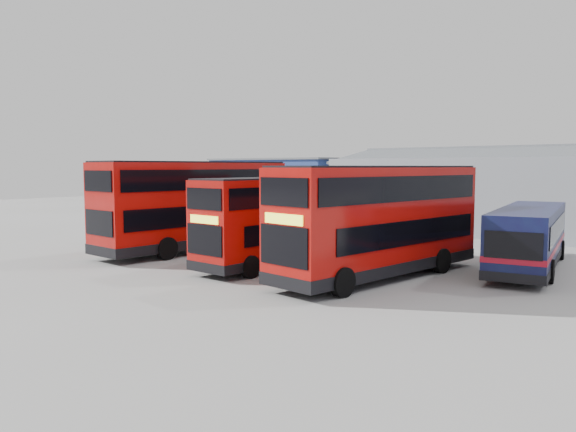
# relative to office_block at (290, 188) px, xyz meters

# --- Properties ---
(ground_plane) EXTENTS (120.00, 120.00, 0.00)m
(ground_plane) POSITION_rel_office_block_xyz_m (14.00, -17.99, -2.58)
(ground_plane) COLOR gray
(ground_plane) RESTS_ON ground
(office_block) EXTENTS (12.30, 8.32, 5.12)m
(office_block) POSITION_rel_office_block_xyz_m (0.00, 0.00, 0.00)
(office_block) COLOR navy
(office_block) RESTS_ON ground
(maintenance_shed) EXTENTS (30.50, 12.00, 5.89)m
(maintenance_shed) POSITION_rel_office_block_xyz_m (22.00, 2.01, 0.02)
(maintenance_shed) COLOR gray
(maintenance_shed) RESTS_ON ground
(double_decker_left) EXTENTS (3.14, 11.24, 4.71)m
(double_decker_left) POSITION_rel_office_block_xyz_m (8.62, -18.16, -0.23)
(double_decker_left) COLOR #AC0D09
(double_decker_left) RESTS_ON ground
(double_decker_centre) EXTENTS (2.52, 9.43, 3.97)m
(double_decker_centre) POSITION_rel_office_block_xyz_m (14.90, -18.40, -0.61)
(double_decker_centre) COLOR #AC0D09
(double_decker_centre) RESTS_ON ground
(double_decker_right) EXTENTS (3.68, 10.80, 4.48)m
(double_decker_right) POSITION_rel_office_block_xyz_m (19.79, -18.22, -0.35)
(double_decker_right) COLOR #AC0D09
(double_decker_right) RESTS_ON ground
(single_decker_blue) EXTENTS (4.07, 10.12, 2.68)m
(single_decker_blue) POSITION_rel_office_block_xyz_m (23.79, -12.49, -1.25)
(single_decker_blue) COLOR #0D173C
(single_decker_blue) RESTS_ON ground
(panel_van) EXTENTS (3.71, 5.40, 2.20)m
(panel_van) POSITION_rel_office_block_xyz_m (-4.23, -4.25, -1.35)
(panel_van) COLOR white
(panel_van) RESTS_ON ground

